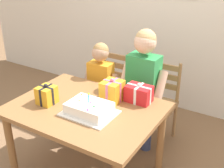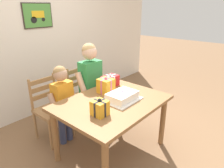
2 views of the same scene
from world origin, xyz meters
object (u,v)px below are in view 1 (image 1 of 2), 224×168
(dining_table, at_px, (86,116))
(gift_box_beside_cake, at_px, (47,95))
(child_older, at_px, (143,80))
(child_younger, at_px, (101,81))
(birthday_cake, at_px, (89,109))
(gift_box_red_large, at_px, (139,94))
(gift_box_corner_small, at_px, (112,91))
(chair_right, at_px, (156,103))
(chair_left, at_px, (108,90))

(dining_table, bearing_deg, gift_box_beside_cake, -160.41)
(child_older, height_order, child_younger, child_older)
(dining_table, xyz_separation_m, gift_box_beside_cake, (-0.34, -0.12, 0.18))
(dining_table, relative_size, birthday_cake, 2.99)
(gift_box_red_large, bearing_deg, gift_box_corner_small, -152.43)
(gift_box_red_large, xyz_separation_m, gift_box_beside_cake, (-0.69, -0.46, 0.00))
(gift_box_beside_cake, xyz_separation_m, chair_right, (0.65, 1.00, -0.36))
(chair_right, bearing_deg, birthday_cake, -102.81)
(birthday_cake, relative_size, chair_right, 0.48)
(dining_table, xyz_separation_m, chair_left, (-0.32, 0.88, -0.18))
(gift_box_beside_cake, height_order, chair_left, gift_box_beside_cake)
(gift_box_red_large, xyz_separation_m, chair_right, (-0.04, 0.53, -0.36))
(child_younger, bearing_deg, chair_left, 103.26)
(dining_table, distance_m, gift_box_corner_small, 0.33)
(dining_table, xyz_separation_m, chair_right, (0.32, 0.88, -0.18))
(child_older, bearing_deg, chair_left, 157.76)
(gift_box_beside_cake, bearing_deg, gift_box_red_large, 33.70)
(child_younger, bearing_deg, gift_box_beside_cake, -95.79)
(gift_box_red_large, xyz_separation_m, gift_box_corner_small, (-0.22, -0.11, 0.02))
(chair_left, distance_m, child_older, 0.71)
(chair_left, relative_size, child_older, 0.69)
(birthday_cake, height_order, chair_right, birthday_cake)
(gift_box_red_large, bearing_deg, chair_right, 94.36)
(gift_box_red_large, xyz_separation_m, child_older, (-0.10, 0.30, -0.01))
(gift_box_beside_cake, bearing_deg, birthday_cake, 5.79)
(dining_table, relative_size, gift_box_red_large, 5.53)
(birthday_cake, distance_m, gift_box_beside_cake, 0.44)
(dining_table, bearing_deg, gift_box_red_large, 43.91)
(dining_table, height_order, gift_box_beside_cake, gift_box_beside_cake)
(birthday_cake, xyz_separation_m, child_younger, (-0.36, 0.72, -0.11))
(birthday_cake, bearing_deg, child_younger, 116.60)
(gift_box_red_large, relative_size, gift_box_corner_small, 1.05)
(child_older, distance_m, child_younger, 0.53)
(chair_left, bearing_deg, gift_box_beside_cake, -91.29)
(gift_box_red_large, relative_size, gift_box_beside_cake, 1.21)
(chair_left, bearing_deg, chair_right, -0.00)
(dining_table, distance_m, child_older, 0.71)
(gift_box_red_large, relative_size, chair_left, 0.26)
(gift_box_beside_cake, relative_size, child_younger, 0.18)
(gift_box_corner_small, height_order, chair_right, gift_box_corner_small)
(gift_box_beside_cake, height_order, child_older, child_older)
(gift_box_red_large, distance_m, child_younger, 0.70)
(dining_table, relative_size, gift_box_beside_cake, 6.68)
(gift_box_beside_cake, relative_size, gift_box_corner_small, 0.87)
(child_older, bearing_deg, child_younger, 179.95)
(child_younger, bearing_deg, birthday_cake, -63.40)
(birthday_cake, distance_m, child_younger, 0.81)
(gift_box_red_large, distance_m, child_older, 0.32)
(gift_box_red_large, distance_m, chair_left, 0.93)
(gift_box_beside_cake, bearing_deg, child_younger, 84.21)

